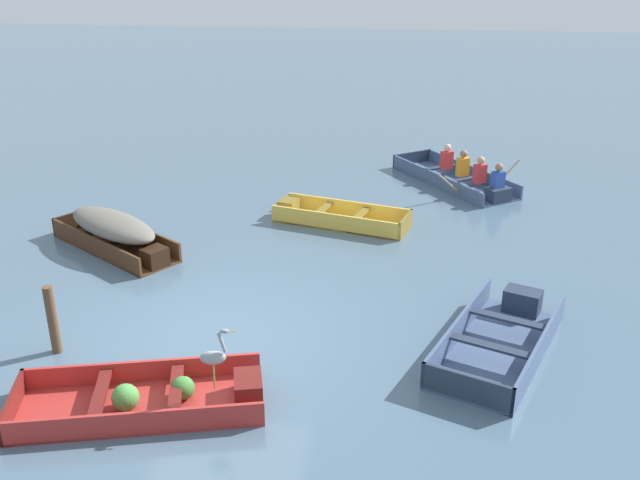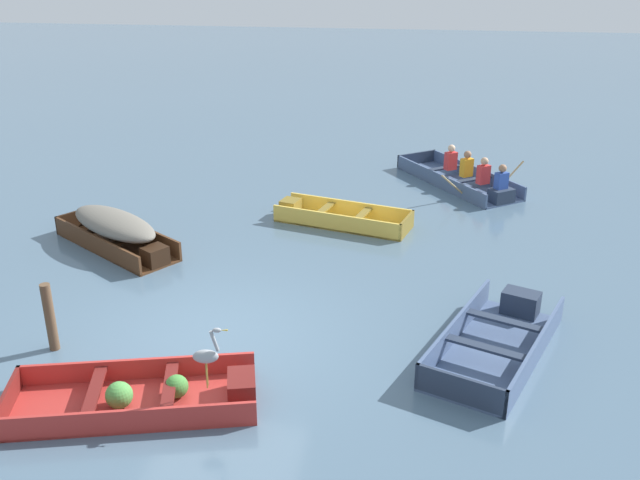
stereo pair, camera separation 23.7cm
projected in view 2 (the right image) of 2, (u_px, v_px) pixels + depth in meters
ground_plane at (214, 338)px, 10.74m from camera, size 80.00×80.00×0.00m
dinghy_red_foreground at (144, 396)px, 9.16m from camera, size 3.34×1.93×0.39m
skiff_yellow_near_moored at (337, 217)px, 15.03m from camera, size 2.96×1.61×0.37m
skiff_dark_varnish_mid_moored at (116, 228)px, 13.72m from camera, size 2.95×2.43×0.70m
skiff_slate_blue_outer_moored at (498, 339)px, 10.44m from camera, size 2.27×3.19×0.42m
rowboat_slate_blue_with_crew at (464, 178)px, 17.19m from camera, size 3.06×3.56×0.91m
heron_on_dinghy at (207, 355)px, 8.73m from camera, size 0.46×0.19×0.84m
mooring_post at (50, 317)px, 10.26m from camera, size 0.15×0.15×1.06m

